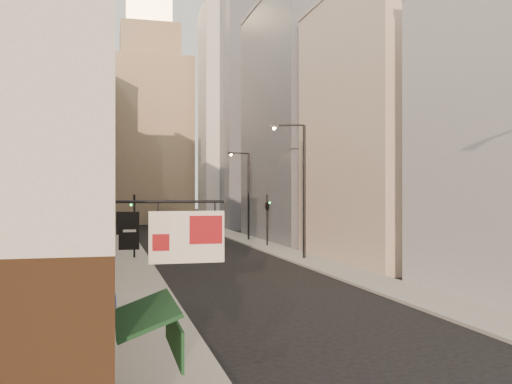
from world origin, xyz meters
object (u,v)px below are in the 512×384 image
traffic_light_left (134,215)px  white_tower (227,107)px  streetlamp_mid (301,182)px  streetlamp_far (247,191)px  traffic_light_right (267,206)px  clock_tower (149,122)px

traffic_light_left → white_tower: bearing=-125.3°
streetlamp_mid → traffic_light_left: (-12.28, 3.69, -2.52)m
traffic_light_left → streetlamp_far: bearing=-145.2°
traffic_light_left → traffic_light_right: size_ratio=1.00×
white_tower → streetlamp_far: 30.94m
white_tower → traffic_light_left: 47.57m
streetlamp_far → traffic_light_right: 7.25m
streetlamp_mid → traffic_light_right: streetlamp_mid is taller
white_tower → traffic_light_right: 37.95m
traffic_light_left → clock_tower: bearing=-109.6°
traffic_light_right → traffic_light_left: bearing=38.5°
white_tower → streetlamp_far: size_ratio=4.39×
white_tower → traffic_light_right: (-3.38, -34.83, -14.69)m
white_tower → streetlamp_mid: 47.68m
streetlamp_far → traffic_light_right: size_ratio=1.89×
clock_tower → streetlamp_mid: clock_tower is taller
traffic_light_left → traffic_light_right: same height
streetlamp_mid → traffic_light_right: (0.44, 10.97, -2.01)m
streetlamp_far → traffic_light_right: bearing=-100.3°
streetlamp_mid → streetlamp_far: bearing=107.0°
clock_tower → streetlamp_far: (7.32, -41.74, -12.24)m
white_tower → traffic_light_left: bearing=-110.9°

